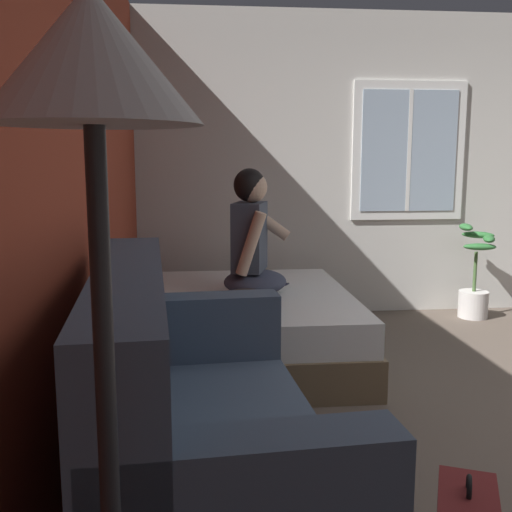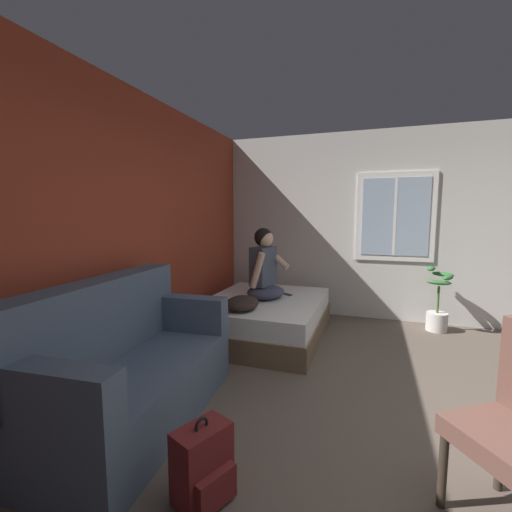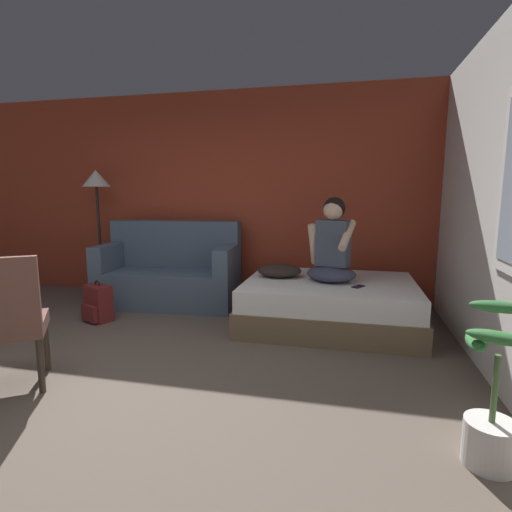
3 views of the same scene
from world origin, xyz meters
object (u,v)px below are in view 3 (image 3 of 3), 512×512
person_seated (332,247)px  throw_pillow (280,271)px  cell_phone (358,287)px  backpack (98,304)px  potted_plant (492,411)px  couch (171,273)px  bed (329,303)px  floor_lamp (97,191)px  side_chair (7,318)px

person_seated → throw_pillow: bearing=172.3°
person_seated → cell_phone: (0.27, -0.23, -0.35)m
backpack → potted_plant: potted_plant is taller
potted_plant → backpack: bearing=154.3°
couch → throw_pillow: 1.50m
potted_plant → bed: bearing=113.7°
couch → throw_pillow: size_ratio=3.66×
bed → cell_phone: cell_phone is taller
backpack → throw_pillow: 2.03m
potted_plant → floor_lamp: bearing=146.7°
throw_pillow → potted_plant: (1.47, -2.16, -0.25)m
backpack → potted_plant: size_ratio=0.54×
couch → floor_lamp: size_ratio=1.03×
person_seated → bed: bearing=-160.7°
person_seated → floor_lamp: size_ratio=0.51×
throw_pillow → couch: bearing=167.2°
person_seated → floor_lamp: 3.22m
throw_pillow → floor_lamp: floor_lamp is taller
floor_lamp → potted_plant: bearing=-33.3°
couch → backpack: size_ratio=3.83×
bed → couch: 2.06m
person_seated → cell_phone: bearing=-39.6°
side_chair → floor_lamp: (-0.97, 2.52, 0.90)m
floor_lamp → side_chair: bearing=-69.0°
backpack → cell_phone: cell_phone is taller
bed → potted_plant: bearing=-66.3°
side_chair → throw_pillow: side_chair is taller
bed → throw_pillow: throw_pillow is taller
throw_pillow → floor_lamp: 2.74m
couch → bed: bearing=-11.6°
side_chair → backpack: side_chair is taller
bed → throw_pillow: 0.64m
bed → side_chair: size_ratio=1.84×
couch → cell_phone: couch is taller
couch → cell_phone: 2.39m
backpack → floor_lamp: floor_lamp is taller
side_chair → person_seated: person_seated is taller
couch → backpack: 1.00m
bed → couch: (-2.01, 0.41, 0.16)m
bed → floor_lamp: 3.37m
cell_phone → floor_lamp: 3.60m
person_seated → throw_pillow: (-0.57, 0.08, -0.29)m
person_seated → potted_plant: person_seated is taller
backpack → potted_plant: (3.40, -1.64, 0.11)m
bed → person_seated: size_ratio=2.06×
bed → throw_pillow: (-0.55, 0.08, 0.31)m
backpack → cell_phone: bearing=4.7°
couch → potted_plant: couch is taller
throw_pillow → cell_phone: size_ratio=3.33×
side_chair → couch: bearing=87.1°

